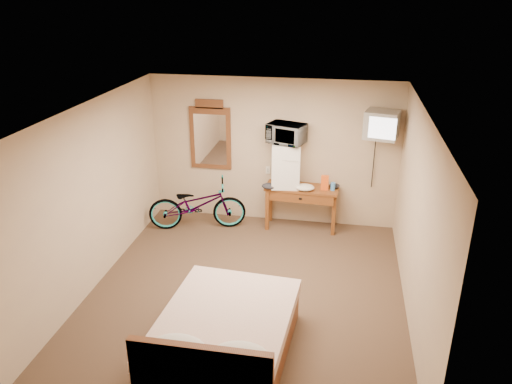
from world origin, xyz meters
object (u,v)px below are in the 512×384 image
wall_mirror (210,136)px  bicycle (197,205)px  blue_cup (333,186)px  bed (224,337)px  crt_television (382,125)px  microwave (286,133)px  desk (301,195)px  mini_fridge (286,165)px

wall_mirror → bicycle: wall_mirror is taller
blue_cup → bed: bed is taller
crt_television → bed: (-1.72, -3.40, -1.58)m
microwave → bicycle: microwave is taller
crt_television → bed: size_ratio=0.32×
desk → microwave: bearing=172.1°
wall_mirror → bicycle: size_ratio=0.74×
desk → crt_television: (1.19, 0.02, 1.26)m
mini_fridge → bicycle: 1.64m
desk → crt_television: size_ratio=1.95×
desk → microwave: size_ratio=2.12×
desk → bicycle: bicycle is taller
blue_cup → wall_mirror: bearing=172.4°
microwave → wall_mirror: bearing=-170.9°
crt_television → bicycle: (-2.93, -0.30, -1.45)m
mini_fridge → bed: (-0.24, -3.43, -0.83)m
desk → bicycle: (-1.73, -0.29, -0.19)m
desk → mini_fridge: size_ratio=1.65×
bicycle → bed: 3.33m
microwave → crt_television: (1.47, -0.02, 0.22)m
desk → wall_mirror: 1.85m
bed → wall_mirror: bearing=106.6°
desk → bicycle: 1.77m
desk → bicycle: bearing=-170.6°
microwave → bed: bearing=-75.2°
desk → wall_mirror: bearing=170.5°
mini_fridge → crt_television: size_ratio=1.18×
blue_cup → bicycle: bearing=-173.1°
desk → bed: (-0.53, -3.39, -0.32)m
mini_fridge → bicycle: bearing=-167.3°
wall_mirror → bicycle: (-0.12, -0.56, -1.05)m
blue_cup → desk: bearing=178.4°
microwave → bicycle: size_ratio=0.36×
crt_television → bicycle: size_ratio=0.39×
desk → blue_cup: blue_cup is taller
mini_fridge → crt_television: 1.66m
blue_cup → bicycle: (-2.25, -0.27, -0.39)m
mini_fridge → bed: bearing=-94.0°
crt_television → wall_mirror: wall_mirror is taller
mini_fridge → crt_television: crt_television is taller
bicycle → bed: bed is taller
crt_television → wall_mirror: 2.84m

